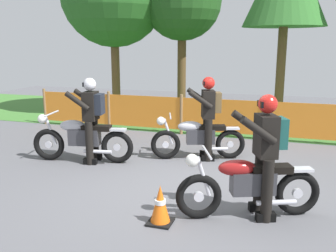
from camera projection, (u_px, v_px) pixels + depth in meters
The scene contains 11 objects.
ground at pixel (185, 185), 6.30m from camera, with size 24.00×24.00×0.02m, color #5B5B60.
grass_verge at pixel (234, 118), 11.87m from camera, with size 24.00×5.09×0.01m, color #427A33.
barrier_fence at pixel (221, 116), 9.39m from camera, with size 10.52×0.08×1.05m.
tree_near_left at pixel (182, 2), 11.81m from camera, with size 2.51×2.51×4.92m.
motorcycle_lead at pixel (248, 185), 5.04m from camera, with size 1.89×0.94×0.95m.
motorcycle_trailing at pixel (82, 138), 7.44m from camera, with size 2.07×0.65×0.99m.
motorcycle_third at pixel (197, 138), 7.63m from camera, with size 1.87×0.84×0.92m.
rider_lead at pixel (266, 149), 4.95m from camera, with size 0.78×0.68×1.69m.
rider_trailing at pixel (91, 115), 7.31m from camera, with size 0.73×0.62×1.69m.
rider_third at pixel (208, 113), 7.52m from camera, with size 0.77×0.67×1.69m.
traffic_cone at pixel (160, 205), 4.89m from camera, with size 0.32×0.32×0.53m.
Camera 1 is at (1.55, -5.74, 2.33)m, focal length 39.81 mm.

